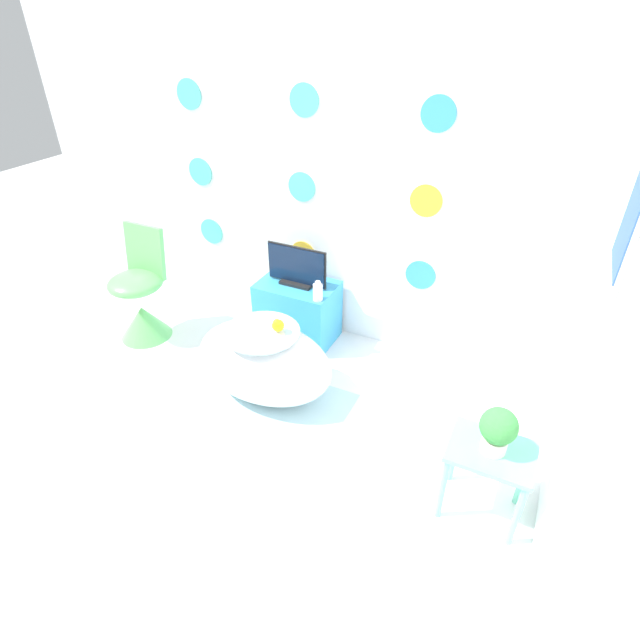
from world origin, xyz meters
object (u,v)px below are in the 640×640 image
Objects in this scene: chair at (141,303)px; tv at (297,268)px; potted_plant_left at (498,429)px; bathtub at (264,361)px; vase at (318,292)px.

tv is at bearing 24.76° from chair.
chair is 2.67m from potted_plant_left.
tv reaches higher than potted_plant_left.
chair is at bearing 171.74° from bathtub.
chair is 1.37m from vase.
chair is at bearing -155.24° from tv.
bathtub is 0.75m from tv.
chair reaches higher than vase.
bathtub is at bearing -80.70° from tv.
bathtub is 1.19m from chair.
bathtub is 1.51m from potted_plant_left.
tv is 3.21× the size of vase.
potted_plant_left is (1.55, -0.96, -0.03)m from tv.
vase is 1.56m from potted_plant_left.
potted_plant_left is at bearing -11.79° from bathtub.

